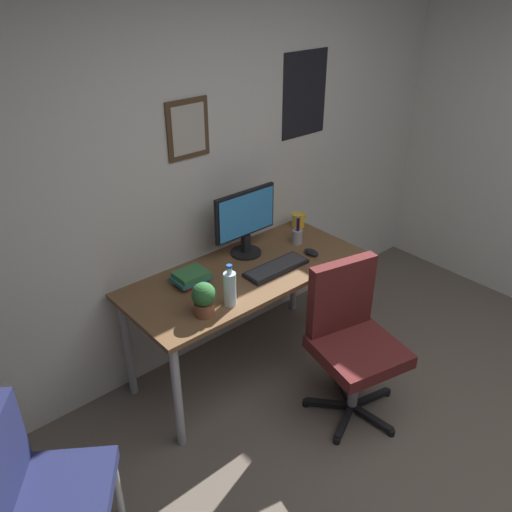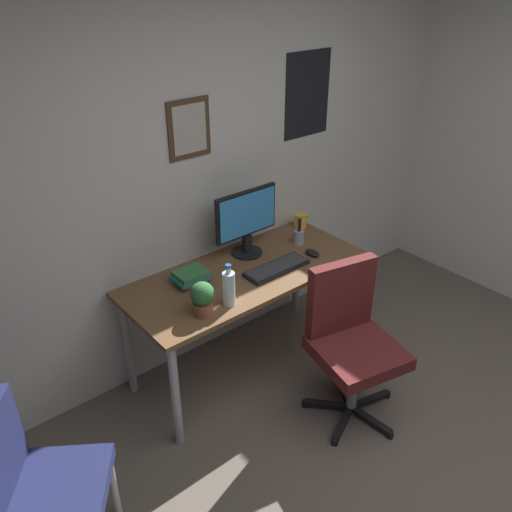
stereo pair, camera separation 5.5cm
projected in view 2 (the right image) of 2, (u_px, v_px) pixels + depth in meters
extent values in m
cube|color=silver|center=(210.00, 165.00, 3.26)|extent=(4.40, 0.08, 2.60)
cube|color=#4C3823|center=(189.00, 129.00, 3.01)|extent=(0.28, 0.02, 0.34)
cube|color=beige|center=(190.00, 129.00, 3.00)|extent=(0.22, 0.00, 0.28)
cube|color=black|center=(307.00, 95.00, 3.51)|extent=(0.40, 0.01, 0.56)
cube|color=brown|center=(246.00, 273.00, 3.24)|extent=(1.54, 0.66, 0.03)
cylinder|color=#9EA0A5|center=(176.00, 395.00, 2.84)|extent=(0.05, 0.05, 0.71)
cylinder|color=#9EA0A5|center=(351.00, 301.00, 3.63)|extent=(0.05, 0.05, 0.71)
cylinder|color=#9EA0A5|center=(128.00, 346.00, 3.21)|extent=(0.05, 0.05, 0.71)
cylinder|color=#9EA0A5|center=(296.00, 270.00, 4.00)|extent=(0.05, 0.05, 0.71)
cube|color=#591E1E|center=(357.00, 353.00, 2.99)|extent=(0.55, 0.55, 0.08)
cube|color=#591E1E|center=(341.00, 296.00, 3.02)|extent=(0.42, 0.16, 0.45)
cylinder|color=#9EA0A5|center=(353.00, 386.00, 3.11)|extent=(0.07, 0.07, 0.42)
cube|color=black|center=(369.00, 400.00, 3.25)|extent=(0.28, 0.10, 0.03)
cylinder|color=black|center=(387.00, 394.00, 3.32)|extent=(0.05, 0.05, 0.04)
cube|color=black|center=(344.00, 391.00, 3.32)|extent=(0.18, 0.26, 0.03)
cylinder|color=black|center=(338.00, 378.00, 3.45)|extent=(0.05, 0.05, 0.04)
cube|color=black|center=(328.00, 404.00, 3.22)|extent=(0.21, 0.24, 0.03)
cylinder|color=black|center=(305.00, 404.00, 3.25)|extent=(0.05, 0.05, 0.04)
cube|color=black|center=(343.00, 423.00, 3.09)|extent=(0.27, 0.15, 0.03)
cylinder|color=black|center=(335.00, 442.00, 2.99)|extent=(0.05, 0.05, 0.04)
cube|color=black|center=(370.00, 420.00, 3.11)|extent=(0.06, 0.28, 0.03)
cylinder|color=black|center=(390.00, 435.00, 3.03)|extent=(0.05, 0.05, 0.04)
cube|color=#1E234C|center=(57.00, 491.00, 2.23)|extent=(0.59, 0.59, 0.07)
cylinder|color=#9EA0A5|center=(114.00, 488.00, 2.52)|extent=(0.05, 0.05, 0.41)
cylinder|color=#9EA0A5|center=(37.00, 493.00, 2.49)|extent=(0.05, 0.05, 0.41)
cylinder|color=black|center=(247.00, 252.00, 3.42)|extent=(0.20, 0.20, 0.01)
cube|color=black|center=(247.00, 243.00, 3.39)|extent=(0.05, 0.04, 0.12)
cube|color=black|center=(246.00, 213.00, 3.29)|extent=(0.46, 0.02, 0.30)
cube|color=#338CD8|center=(248.00, 214.00, 3.28)|extent=(0.43, 0.00, 0.27)
cube|color=black|center=(277.00, 268.00, 3.24)|extent=(0.43, 0.15, 0.02)
cube|color=#38383A|center=(277.00, 266.00, 3.23)|extent=(0.41, 0.13, 0.00)
ellipsoid|color=black|center=(312.00, 253.00, 3.40)|extent=(0.06, 0.11, 0.04)
cylinder|color=silver|center=(229.00, 289.00, 2.87)|extent=(0.07, 0.07, 0.20)
cylinder|color=silver|center=(228.00, 270.00, 2.81)|extent=(0.03, 0.03, 0.04)
cylinder|color=#2659B2|center=(228.00, 266.00, 2.80)|extent=(0.03, 0.03, 0.01)
cylinder|color=yellow|center=(300.00, 221.00, 3.74)|extent=(0.09, 0.09, 0.10)
torus|color=yellow|center=(306.00, 218.00, 3.77)|extent=(0.05, 0.01, 0.05)
cylinder|color=brown|center=(203.00, 308.00, 2.82)|extent=(0.11, 0.11, 0.07)
sphere|color=#2D6B33|center=(202.00, 294.00, 2.78)|extent=(0.13, 0.13, 0.13)
ellipsoid|color=#287A38|center=(195.00, 291.00, 2.77)|extent=(0.07, 0.08, 0.02)
ellipsoid|color=#287A38|center=(204.00, 286.00, 2.80)|extent=(0.07, 0.08, 0.02)
ellipsoid|color=#287A38|center=(201.00, 295.00, 2.74)|extent=(0.08, 0.07, 0.02)
cylinder|color=#9EA0A5|center=(299.00, 237.00, 3.53)|extent=(0.07, 0.07, 0.09)
cylinder|color=#263FBF|center=(298.00, 227.00, 3.48)|extent=(0.01, 0.01, 0.13)
cylinder|color=red|center=(301.00, 227.00, 3.48)|extent=(0.01, 0.01, 0.13)
cylinder|color=black|center=(299.00, 228.00, 3.48)|extent=(0.01, 0.01, 0.13)
cylinder|color=#9EA0A5|center=(300.00, 226.00, 3.49)|extent=(0.01, 0.03, 0.14)
cylinder|color=#9EA0A5|center=(298.00, 226.00, 3.48)|extent=(0.01, 0.02, 0.14)
cube|color=#B22D28|center=(190.00, 279.00, 3.12)|extent=(0.15, 0.16, 0.03)
cube|color=#26727A|center=(191.00, 277.00, 3.09)|extent=(0.20, 0.15, 0.02)
cube|color=#33723F|center=(191.00, 273.00, 3.08)|extent=(0.18, 0.15, 0.03)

